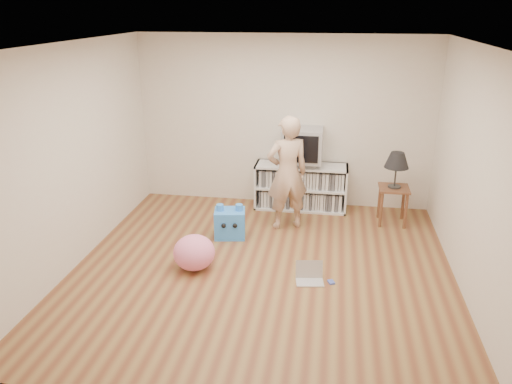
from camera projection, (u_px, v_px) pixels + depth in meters
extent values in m
plane|color=brown|center=(262.00, 269.00, 5.99)|extent=(4.50, 4.50, 0.00)
cube|color=silver|center=(284.00, 122.00, 7.61)|extent=(4.50, 0.02, 2.60)
cube|color=silver|center=(215.00, 263.00, 3.45)|extent=(4.50, 0.02, 2.60)
cube|color=silver|center=(73.00, 157.00, 5.86)|extent=(0.02, 4.50, 2.60)
cube|color=silver|center=(476.00, 176.00, 5.20)|extent=(0.02, 4.50, 2.60)
cube|color=white|center=(263.00, 44.00, 5.07)|extent=(4.50, 4.50, 0.01)
cube|color=white|center=(302.00, 182.00, 7.88)|extent=(1.40, 0.03, 0.70)
cube|color=white|center=(257.00, 184.00, 7.79)|extent=(0.03, 0.45, 0.70)
cube|color=white|center=(346.00, 189.00, 7.58)|extent=(0.03, 0.45, 0.70)
cube|color=white|center=(300.00, 207.00, 7.80)|extent=(1.40, 0.45, 0.03)
cube|color=white|center=(301.00, 187.00, 7.69)|extent=(1.34, 0.45, 0.03)
cube|color=white|center=(302.00, 166.00, 7.57)|extent=(1.40, 0.45, 0.03)
cube|color=silver|center=(301.00, 187.00, 7.69)|extent=(1.26, 0.36, 0.64)
cube|color=gray|center=(302.00, 163.00, 7.55)|extent=(0.45, 0.35, 0.07)
cube|color=#9D9DA1|center=(302.00, 145.00, 7.45)|extent=(0.60, 0.52, 0.50)
cube|color=black|center=(301.00, 149.00, 7.20)|extent=(0.50, 0.01, 0.40)
cylinder|color=brown|center=(381.00, 210.00, 7.04)|extent=(0.04, 0.04, 0.52)
cylinder|color=brown|center=(406.00, 211.00, 6.99)|extent=(0.04, 0.04, 0.52)
cylinder|color=brown|center=(379.00, 201.00, 7.36)|extent=(0.04, 0.04, 0.52)
cylinder|color=brown|center=(403.00, 203.00, 7.31)|extent=(0.04, 0.04, 0.52)
cube|color=brown|center=(394.00, 188.00, 7.08)|extent=(0.42, 0.42, 0.03)
cylinder|color=#333333|center=(394.00, 186.00, 7.07)|extent=(0.18, 0.18, 0.02)
cylinder|color=#333333|center=(395.00, 175.00, 7.01)|extent=(0.02, 0.02, 0.32)
imported|color=#CCA78B|center=(287.00, 173.00, 6.85)|extent=(0.69, 0.59, 1.61)
cube|color=silver|center=(310.00, 282.00, 5.70)|extent=(0.34, 0.26, 0.01)
cube|color=silver|center=(309.00, 269.00, 5.76)|extent=(0.32, 0.11, 0.20)
cube|color=black|center=(309.00, 269.00, 5.76)|extent=(0.28, 0.09, 0.16)
cube|color=#485BC2|center=(331.00, 282.00, 5.69)|extent=(0.10, 0.11, 0.02)
cube|color=#3189FF|center=(230.00, 223.00, 6.77)|extent=(0.45, 0.38, 0.39)
cylinder|color=#3189FF|center=(220.00, 207.00, 6.69)|extent=(0.10, 0.10, 0.09)
cylinder|color=#3189FF|center=(239.00, 207.00, 6.69)|extent=(0.10, 0.10, 0.09)
sphere|color=black|center=(224.00, 226.00, 6.60)|extent=(0.06, 0.06, 0.06)
sphere|color=black|center=(235.00, 226.00, 6.60)|extent=(0.06, 0.06, 0.06)
ellipsoid|color=pink|center=(194.00, 253.00, 5.94)|extent=(0.64, 0.64, 0.42)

